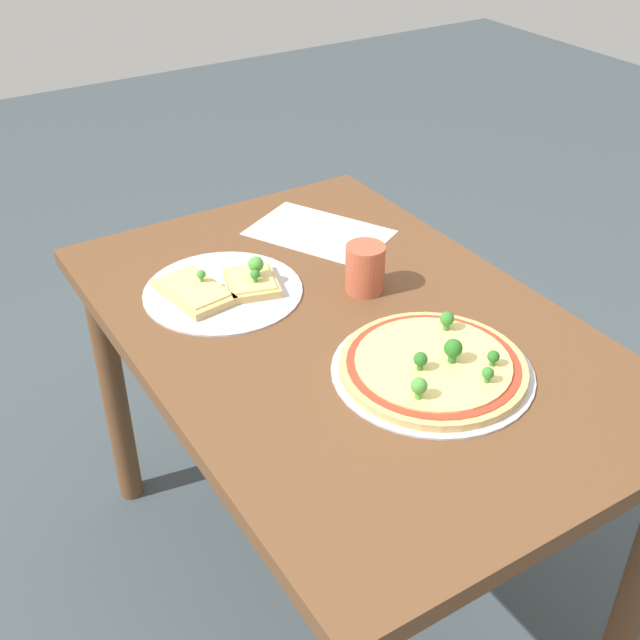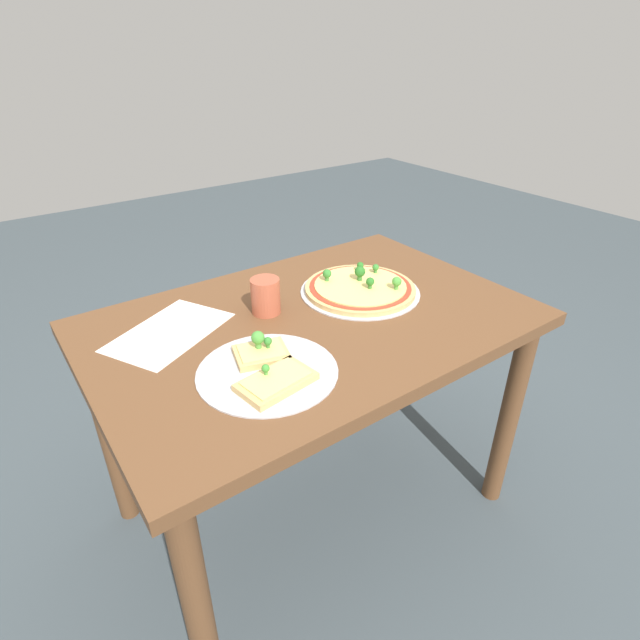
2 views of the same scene
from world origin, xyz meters
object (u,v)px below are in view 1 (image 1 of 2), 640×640
(pizza_tray_whole, at_px, (433,366))
(drinking_cup, at_px, (365,268))
(dining_table, at_px, (346,367))
(pizza_tray_slice, at_px, (222,288))

(pizza_tray_whole, relative_size, drinking_cup, 3.57)
(pizza_tray_whole, bearing_deg, drinking_cup, 169.40)
(drinking_cup, bearing_deg, dining_table, -49.36)
(pizza_tray_slice, xyz_separation_m, drinking_cup, (0.14, 0.25, 0.04))
(pizza_tray_slice, distance_m, drinking_cup, 0.29)
(drinking_cup, bearing_deg, pizza_tray_whole, -10.60)
(pizza_tray_whole, height_order, pizza_tray_slice, same)
(dining_table, distance_m, pizza_tray_slice, 0.29)
(dining_table, height_order, pizza_tray_slice, pizza_tray_slice)
(dining_table, bearing_deg, pizza_tray_slice, -146.40)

